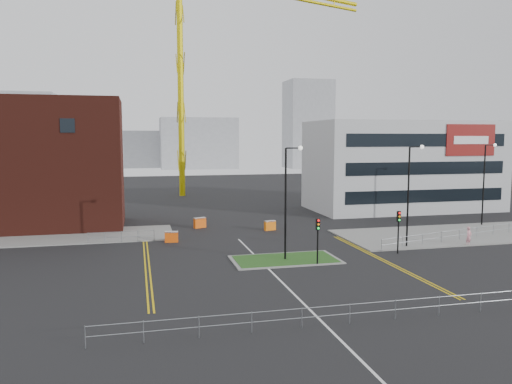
# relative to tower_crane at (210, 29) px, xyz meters

# --- Properties ---
(ground) EXTENTS (200.00, 200.00, 0.00)m
(ground) POSITION_rel_tower_crane_xyz_m (-3.22, -56.96, -28.24)
(ground) COLOR black
(ground) RESTS_ON ground
(pavement_left) EXTENTS (28.00, 8.00, 0.12)m
(pavement_left) POSITION_rel_tower_crane_xyz_m (-23.22, -34.96, -28.18)
(pavement_left) COLOR slate
(pavement_left) RESTS_ON ground
(pavement_right) EXTENTS (24.00, 10.00, 0.12)m
(pavement_right) POSITION_rel_tower_crane_xyz_m (18.78, -42.96, -28.18)
(pavement_right) COLOR slate
(pavement_right) RESTS_ON ground
(island_kerb) EXTENTS (8.60, 4.60, 0.08)m
(island_kerb) POSITION_rel_tower_crane_xyz_m (-1.22, -48.96, -28.20)
(island_kerb) COLOR slate
(island_kerb) RESTS_ON ground
(grass_island) EXTENTS (8.00, 4.00, 0.12)m
(grass_island) POSITION_rel_tower_crane_xyz_m (-1.22, -48.96, -28.18)
(grass_island) COLOR #204416
(grass_island) RESTS_ON ground
(brick_building) EXTENTS (24.20, 10.07, 14.24)m
(brick_building) POSITION_rel_tower_crane_xyz_m (-26.19, -28.96, -21.39)
(brick_building) COLOR #4B1A12
(brick_building) RESTS_ON ground
(office_block) EXTENTS (25.00, 12.20, 12.00)m
(office_block) POSITION_rel_tower_crane_xyz_m (22.79, -24.98, -22.24)
(office_block) COLOR #B4B6B9
(office_block) RESTS_ON ground
(tower_crane) EXTENTS (49.97, 19.58, 41.13)m
(tower_crane) POSITION_rel_tower_crane_xyz_m (0.00, 0.00, 0.00)
(tower_crane) COLOR gold
(tower_crane) RESTS_ON ground
(streetlamp_island) EXTENTS (1.46, 0.36, 9.18)m
(streetlamp_island) POSITION_rel_tower_crane_xyz_m (-1.00, -48.96, -22.83)
(streetlamp_island) COLOR black
(streetlamp_island) RESTS_ON ground
(streetlamp_right_near) EXTENTS (1.46, 0.36, 9.18)m
(streetlamp_right_near) POSITION_rel_tower_crane_xyz_m (11.00, -46.96, -22.83)
(streetlamp_right_near) COLOR black
(streetlamp_right_near) RESTS_ON ground
(streetlamp_right_far) EXTENTS (1.46, 0.36, 9.18)m
(streetlamp_right_far) POSITION_rel_tower_crane_xyz_m (25.00, -38.96, -22.83)
(streetlamp_right_far) COLOR black
(streetlamp_right_far) RESTS_ON ground
(traffic_light_island) EXTENTS (0.28, 0.33, 3.65)m
(traffic_light_island) POSITION_rel_tower_crane_xyz_m (0.78, -50.98, -25.67)
(traffic_light_island) COLOR black
(traffic_light_island) RESTS_ON ground
(traffic_light_right) EXTENTS (0.28, 0.33, 3.65)m
(traffic_light_right) POSITION_rel_tower_crane_xyz_m (8.78, -48.98, -25.67)
(traffic_light_right) COLOR black
(traffic_light_right) RESTS_ON ground
(railing_front) EXTENTS (24.05, 0.05, 1.10)m
(railing_front) POSITION_rel_tower_crane_xyz_m (-3.22, -62.96, -27.46)
(railing_front) COLOR gray
(railing_front) RESTS_ON ground
(railing_left) EXTENTS (6.05, 0.05, 1.10)m
(railing_left) POSITION_rel_tower_crane_xyz_m (-14.22, -38.96, -27.50)
(railing_left) COLOR gray
(railing_left) RESTS_ON ground
(railing_right) EXTENTS (19.05, 5.05, 1.10)m
(railing_right) POSITION_rel_tower_crane_xyz_m (17.28, -45.46, -27.46)
(railing_right) COLOR gray
(railing_right) RESTS_ON ground
(centre_line) EXTENTS (0.15, 30.00, 0.01)m
(centre_line) POSITION_rel_tower_crane_xyz_m (-3.22, -54.96, -28.23)
(centre_line) COLOR silver
(centre_line) RESTS_ON ground
(yellow_left_a) EXTENTS (0.12, 24.00, 0.01)m
(yellow_left_a) POSITION_rel_tower_crane_xyz_m (-12.22, -46.96, -28.23)
(yellow_left_a) COLOR gold
(yellow_left_a) RESTS_ON ground
(yellow_left_b) EXTENTS (0.12, 24.00, 0.01)m
(yellow_left_b) POSITION_rel_tower_crane_xyz_m (-11.92, -46.96, -28.23)
(yellow_left_b) COLOR gold
(yellow_left_b) RESTS_ON ground
(yellow_right_a) EXTENTS (0.12, 20.00, 0.01)m
(yellow_right_a) POSITION_rel_tower_crane_xyz_m (6.28, -50.96, -28.23)
(yellow_right_a) COLOR gold
(yellow_right_a) RESTS_ON ground
(yellow_right_b) EXTENTS (0.12, 20.00, 0.01)m
(yellow_right_b) POSITION_rel_tower_crane_xyz_m (6.58, -50.96, -28.23)
(yellow_right_b) COLOR gold
(yellow_right_b) RESTS_ON ground
(skyline_a) EXTENTS (18.00, 12.00, 22.00)m
(skyline_a) POSITION_rel_tower_crane_xyz_m (-43.22, 63.04, -17.24)
(skyline_a) COLOR gray
(skyline_a) RESTS_ON ground
(skyline_b) EXTENTS (24.00, 12.00, 16.00)m
(skyline_b) POSITION_rel_tower_crane_xyz_m (6.78, 73.04, -20.24)
(skyline_b) COLOR gray
(skyline_b) RESTS_ON ground
(skyline_c) EXTENTS (14.00, 12.00, 28.00)m
(skyline_c) POSITION_rel_tower_crane_xyz_m (41.78, 68.04, -14.24)
(skyline_c) COLOR gray
(skyline_c) RESTS_ON ground
(skyline_d) EXTENTS (30.00, 12.00, 12.00)m
(skyline_d) POSITION_rel_tower_crane_xyz_m (-11.22, 83.04, -22.24)
(skyline_d) COLOR gray
(skyline_d) RESTS_ON ground
(pedestrian) EXTENTS (0.75, 0.62, 1.77)m
(pedestrian) POSITION_rel_tower_crane_xyz_m (16.60, -47.73, -27.36)
(pedestrian) COLOR pink
(pedestrian) RESTS_ON ground
(barrier_left) EXTENTS (1.28, 0.57, 1.04)m
(barrier_left) POSITION_rel_tower_crane_xyz_m (-9.64, -39.84, -27.68)
(barrier_left) COLOR #EA520D
(barrier_left) RESTS_ON ground
(barrier_mid) EXTENTS (1.41, 0.91, 1.13)m
(barrier_mid) POSITION_rel_tower_crane_xyz_m (-6.10, -32.96, -27.63)
(barrier_mid) COLOR #F1580D
(barrier_mid) RESTS_ON ground
(barrier_right) EXTENTS (1.29, 0.71, 1.03)m
(barrier_right) POSITION_rel_tower_crane_xyz_m (0.99, -36.09, -27.68)
(barrier_right) COLOR orange
(barrier_right) RESTS_ON ground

